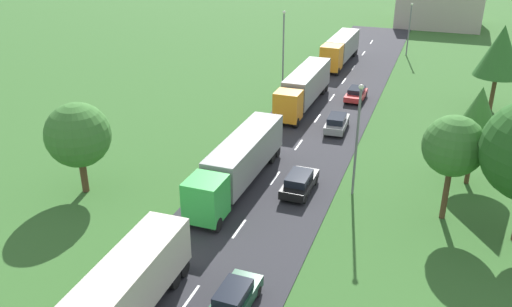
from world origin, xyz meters
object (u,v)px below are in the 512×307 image
Objects in this scene: truck_lead at (114,302)px; lamppost_fourth at (409,26)px; truck_third at (304,87)px; car_fifth at (356,94)px; tree_elm at (478,118)px; truck_second at (239,161)px; lamppost_second at (357,135)px; tree_ash at (501,51)px; truck_fourth at (340,48)px; car_fourth at (337,123)px; lamppost_third at (283,47)px; distant_building at (440,7)px; car_second at (234,298)px; tree_oak at (78,135)px; tree_maple at (454,146)px; car_third at (299,182)px.

lamppost_fourth is at bearing 82.55° from truck_lead.
truck_third is 3.26× the size of car_fifth.
truck_third is 21.17m from tree_elm.
truck_second is 1.64× the size of lamppost_second.
truck_lead is 28.63m from tree_elm.
truck_lead is 45.70m from tree_ash.
car_fourth is (4.63, -23.88, -1.26)m from truck_fourth.
lamppost_third is (-12.36, 22.35, 0.27)m from lamppost_second.
truck_third is 2.98× the size of car_fourth.
lamppost_second is (3.71, -11.71, 3.86)m from car_fourth.
distant_building is at bearing 77.11° from truck_third.
truck_second is at bearing 110.27° from car_second.
tree_oak is (-15.47, -27.51, 3.78)m from car_fifth.
lamppost_second is 0.60× the size of distant_building.
truck_lead is 2.71× the size of car_fourth.
tree_elm is (1.56, 5.98, 0.02)m from tree_maple.
tree_oak is at bearing -168.81° from tree_maple.
truck_second is at bearing -100.21° from lamppost_fourth.
tree_oak is (-10.66, 12.20, 2.47)m from truck_lead.
lamppost_fourth reaches higher than truck_fourth.
car_fourth is 17.13m from tree_maple.
car_third is at bearing -90.40° from car_fourth.
car_second is at bearing -69.73° from truck_second.
lamppost_third reaches higher than distant_building.
car_fourth is at bearing -50.91° from lamppost_third.
tree_maple is (14.80, -36.90, 3.25)m from truck_fourth.
tree_oak is at bearing 131.12° from truck_lead.
lamppost_third is at bearing 109.97° from car_third.
lamppost_second is (8.50, -17.49, 2.55)m from truck_third.
car_fourth is at bearing -90.92° from car_fifth.
truck_second is at bearing -89.71° from truck_third.
tree_maple is at bearing -52.01° from car_fourth.
truck_lead is 40.03m from car_fifth.
tree_oak is at bearing -161.29° from car_third.
car_third is at bearing -82.96° from truck_fourth.
truck_third is at bearing 104.13° from car_third.
truck_second is 1.90× the size of lamppost_fourth.
tree_ash is at bearing 82.97° from tree_elm.
lamppost_third is 1.23× the size of lamppost_fourth.
lamppost_second is 9.31m from tree_elm.
truck_third reaches higher than truck_second.
tree_maple is at bearing -51.51° from lamppost_third.
truck_fourth is at bearing -135.88° from lamppost_fourth.
tree_maple is at bearing -0.65° from car_third.
car_fourth is at bearing 89.60° from car_third.
tree_elm is (8.03, 4.67, 0.67)m from lamppost_second.
lamppost_third is at bearing -108.77° from distant_building.
truck_fourth is 24.36m from car_fourth.
tree_elm is (8.30, -38.74, 1.26)m from lamppost_fourth.
lamppost_second is 1.16× the size of lamppost_fourth.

